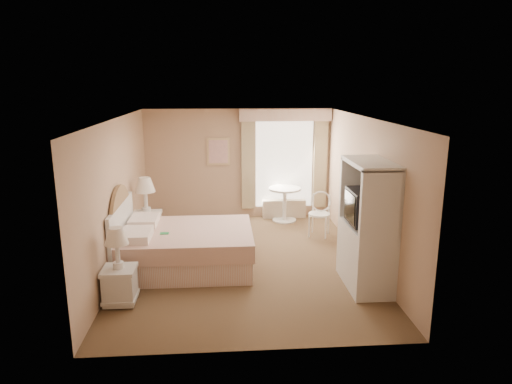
{
  "coord_description": "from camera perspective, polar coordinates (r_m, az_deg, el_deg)",
  "views": [
    {
      "loc": [
        -0.36,
        -7.52,
        3.08
      ],
      "look_at": [
        0.22,
        0.3,
        1.18
      ],
      "focal_mm": 32.0,
      "sensor_mm": 36.0,
      "label": 1
    }
  ],
  "objects": [
    {
      "name": "bed",
      "position": [
        7.86,
        -9.58,
        -6.73
      ],
      "size": [
        2.22,
        1.75,
        1.55
      ],
      "color": "tan",
      "rests_on": "room"
    },
    {
      "name": "nightstand_far",
      "position": [
        9.08,
        -13.49,
        -3.35
      ],
      "size": [
        0.54,
        0.54,
        1.3
      ],
      "color": "silver",
      "rests_on": "room"
    },
    {
      "name": "nightstand_near",
      "position": [
        6.81,
        -16.73,
        -9.99
      ],
      "size": [
        0.46,
        0.46,
        1.11
      ],
      "color": "silver",
      "rests_on": "room"
    },
    {
      "name": "armoire",
      "position": [
        7.15,
        13.71,
        -5.28
      ],
      "size": [
        0.59,
        1.18,
        1.96
      ],
      "color": "silver",
      "rests_on": "room"
    },
    {
      "name": "window",
      "position": [
        10.41,
        3.59,
        3.97
      ],
      "size": [
        2.05,
        0.22,
        2.51
      ],
      "color": "white",
      "rests_on": "room"
    },
    {
      "name": "cafe_chair",
      "position": [
        9.42,
        8.0,
        -2.27
      ],
      "size": [
        0.57,
        0.57,
        0.9
      ],
      "rotation": [
        0.0,
        0.0,
        -0.4
      ],
      "color": "white",
      "rests_on": "room"
    },
    {
      "name": "framed_art",
      "position": [
        10.34,
        -4.73,
        5.06
      ],
      "size": [
        0.52,
        0.04,
        0.62
      ],
      "color": "tan",
      "rests_on": "room"
    },
    {
      "name": "round_table",
      "position": [
        10.29,
        3.6,
        -0.86
      ],
      "size": [
        0.73,
        0.73,
        0.77
      ],
      "color": "white",
      "rests_on": "room"
    },
    {
      "name": "room",
      "position": [
        7.74,
        -1.48,
        -0.06
      ],
      "size": [
        4.21,
        5.51,
        2.51
      ],
      "color": "brown",
      "rests_on": "ground"
    }
  ]
}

